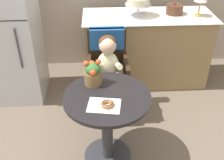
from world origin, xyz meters
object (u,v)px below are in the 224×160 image
(donut_front, at_px, (108,104))
(tiered_cake_stand, at_px, (138,0))
(seated_child, at_px, (108,64))
(flower_vase, at_px, (93,73))
(wicker_chair, at_px, (107,60))
(cafe_table, at_px, (107,115))
(refrigerator, at_px, (7,29))
(round_layer_cake, at_px, (174,9))

(donut_front, relative_size, tiered_cake_stand, 0.34)
(seated_child, distance_m, donut_front, 0.71)
(seated_child, bearing_deg, flower_vase, -109.93)
(wicker_chair, height_order, donut_front, wicker_chair)
(cafe_table, distance_m, donut_front, 0.27)
(refrigerator, bearing_deg, flower_vase, -44.42)
(donut_front, bearing_deg, cafe_table, 91.92)
(cafe_table, height_order, flower_vase, flower_vase)
(cafe_table, bearing_deg, donut_front, -88.08)
(cafe_table, relative_size, seated_child, 0.99)
(tiered_cake_stand, relative_size, round_layer_cake, 1.50)
(seated_child, height_order, donut_front, seated_child)
(seated_child, height_order, flower_vase, seated_child)
(wicker_chair, bearing_deg, round_layer_cake, 43.29)
(cafe_table, height_order, donut_front, donut_front)
(flower_vase, xyz_separation_m, tiered_cake_stand, (0.52, 1.12, 0.26))
(donut_front, height_order, refrigerator, refrigerator)
(seated_child, height_order, tiered_cake_stand, tiered_cake_stand)
(round_layer_cake, distance_m, refrigerator, 1.93)
(wicker_chair, bearing_deg, refrigerator, 167.88)
(donut_front, relative_size, refrigerator, 0.06)
(wicker_chair, xyz_separation_m, round_layer_cake, (0.83, 0.61, 0.32))
(seated_child, bearing_deg, donut_front, -92.37)
(flower_vase, distance_m, round_layer_cake, 1.52)
(round_layer_cake, relative_size, refrigerator, 0.12)
(refrigerator, bearing_deg, cafe_table, -46.33)
(wicker_chair, height_order, seated_child, seated_child)
(donut_front, height_order, round_layer_cake, round_layer_cake)
(tiered_cake_stand, height_order, round_layer_cake, tiered_cake_stand)
(donut_front, relative_size, flower_vase, 0.44)
(donut_front, bearing_deg, tiered_cake_stand, 74.00)
(cafe_table, height_order, wicker_chair, wicker_chair)
(round_layer_cake, bearing_deg, seated_child, -137.13)
(tiered_cake_stand, xyz_separation_m, refrigerator, (-1.46, -0.20, -0.24))
(wicker_chair, bearing_deg, tiered_cake_stand, 63.07)
(seated_child, distance_m, refrigerator, 1.22)
(round_layer_cake, bearing_deg, wicker_chair, -143.50)
(tiered_cake_stand, height_order, refrigerator, refrigerator)
(wicker_chair, relative_size, refrigerator, 0.56)
(seated_child, xyz_separation_m, tiered_cake_stand, (0.38, 0.73, 0.41))
(cafe_table, height_order, refrigerator, refrigerator)
(cafe_table, xyz_separation_m, flower_vase, (-0.11, 0.18, 0.32))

